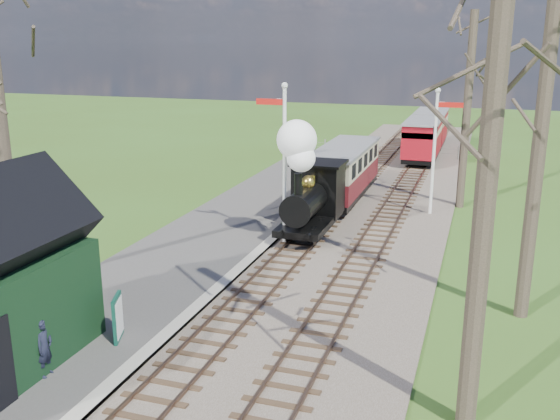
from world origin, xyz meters
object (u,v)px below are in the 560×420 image
(red_carriage_a, at_px, (422,140))
(person, at_px, (44,348))
(semaphore_near, at_px, (283,153))
(locomotive, at_px, (310,185))
(semaphore_far, at_px, (436,142))
(red_carriage_b, at_px, (430,128))
(sign_board, at_px, (118,317))
(coach, at_px, (344,170))

(red_carriage_a, distance_m, person, 30.19)
(semaphore_near, height_order, locomotive, semaphore_near)
(semaphore_far, bearing_deg, red_carriage_b, 95.69)
(person, bearing_deg, sign_board, -21.54)
(red_carriage_b, xyz_separation_m, sign_board, (-4.82, -33.08, -0.75))
(semaphore_near, relative_size, locomotive, 1.31)
(locomotive, relative_size, person, 3.39)
(semaphore_far, relative_size, coach, 0.75)
(locomotive, relative_size, coach, 0.62)
(semaphore_near, relative_size, person, 4.45)
(red_carriage_b, bearing_deg, semaphore_near, -98.05)
(locomotive, bearing_deg, semaphore_far, 48.16)
(red_carriage_b, bearing_deg, semaphore_far, -84.31)
(semaphore_near, bearing_deg, semaphore_far, 49.40)
(semaphore_far, xyz_separation_m, person, (-7.19, -17.38, -2.45))
(sign_board, bearing_deg, semaphore_far, 66.65)
(sign_board, xyz_separation_m, person, (-0.60, -2.11, 0.10))
(coach, distance_m, sign_board, 16.60)
(red_carriage_a, distance_m, red_carriage_b, 5.50)
(coach, distance_m, red_carriage_a, 11.44)
(red_carriage_a, distance_m, sign_board, 28.00)
(locomotive, relative_size, sign_board, 3.95)
(red_carriage_b, relative_size, sign_board, 4.42)
(red_carriage_b, distance_m, sign_board, 33.43)
(semaphore_far, xyz_separation_m, coach, (-4.37, 1.17, -1.76))
(semaphore_far, bearing_deg, semaphore_near, -130.60)
(semaphore_far, distance_m, person, 18.96)
(semaphore_near, distance_m, sign_board, 9.79)
(locomotive, xyz_separation_m, red_carriage_b, (2.61, 22.71, -0.63))
(coach, distance_m, person, 18.77)
(semaphore_near, relative_size, coach, 0.82)
(semaphore_far, distance_m, sign_board, 16.82)
(semaphore_far, bearing_deg, person, -112.47)
(semaphore_near, height_order, semaphore_far, semaphore_near)
(red_carriage_a, bearing_deg, locomotive, -98.63)
(locomotive, height_order, red_carriage_a, locomotive)
(semaphore_far, height_order, locomotive, semaphore_far)
(semaphore_near, xyz_separation_m, red_carriage_b, (3.37, 23.81, -2.07))
(semaphore_near, bearing_deg, coach, 83.88)
(locomotive, relative_size, red_carriage_b, 0.89)
(red_carriage_a, height_order, red_carriage_b, same)
(semaphore_near, bearing_deg, locomotive, 55.49)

